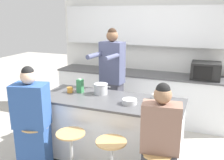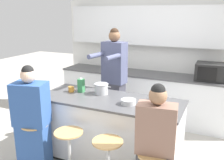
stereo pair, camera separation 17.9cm
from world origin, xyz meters
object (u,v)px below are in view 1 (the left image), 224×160
Objects in this scene: bar_stool_center_left at (72,156)px; potted_plant at (106,64)px; microwave at (206,71)px; person_wrapped_blanket at (32,124)px; juice_carton at (80,86)px; person_seated_near at (160,152)px; kitchen_island at (110,129)px; fruit_bowl at (159,97)px; cooking_pot at (101,89)px; bar_stool_leftmost at (36,147)px; person_cooking at (112,85)px; coffee_cup_near at (70,90)px.

potted_plant is at bearing 101.88° from bar_stool_center_left.
person_wrapped_blanket is at bearing -132.10° from microwave.
person_wrapped_blanket is at bearing -112.14° from juice_carton.
microwave is 2.12× the size of potted_plant.
person_wrapped_blanket reaches higher than person_seated_near.
potted_plant is (-0.47, 2.24, 0.71)m from bar_stool_center_left.
kitchen_island is at bearing 134.88° from person_seated_near.
person_wrapped_blanket is at bearing -178.98° from bar_stool_center_left.
fruit_bowl reaches higher than bar_stool_center_left.
cooking_pot is 0.84m from fruit_bowl.
potted_plant reaches higher than bar_stool_leftmost.
person_cooking is (-0.23, 0.67, 0.45)m from kitchen_island.
person_cooking is 0.75m from coffee_cup_near.
bar_stool_center_left is 3.08× the size of juice_carton.
person_cooking reaches higher than person_seated_near.
potted_plant is at bearing 134.24° from fruit_bowl.
person_seated_near is 2.77m from potted_plant.
person_seated_near is 7.25× the size of fruit_bowl.
bar_stool_center_left is 2.74m from microwave.
bar_stool_leftmost is 0.53m from bar_stool_center_left.
juice_carton is at bearing 22.12° from coffee_cup_near.
microwave reaches higher than fruit_bowl.
coffee_cup_near is 1.57m from potted_plant.
microwave is (1.18, 1.59, 0.62)m from kitchen_island.
potted_plant is at bearing 88.42° from bar_stool_leftmost.
kitchen_island is 1.06m from person_wrapped_blanket.
bar_stool_center_left is 5.75× the size of coffee_cup_near.
juice_carton is at bearing -172.15° from cooking_pot.
coffee_cup_near is 0.54× the size of juice_carton.
person_cooking reaches higher than microwave.
person_cooking reaches higher than bar_stool_leftmost.
person_wrapped_blanket reaches higher than bar_stool_leftmost.
cooking_pot reaches higher than coffee_cup_near.
person_wrapped_blanket is 2.93× the size of microwave.
person_cooking is at bearing 88.33° from bar_stool_center_left.
kitchen_island is 10.34× the size of fruit_bowl.
cooking_pot is at bearing 12.46° from coffee_cup_near.
bar_stool_center_left is at bearing -123.30° from microwave.
bar_stool_leftmost is (-0.80, -0.62, -0.12)m from kitchen_island.
person_wrapped_blanket is (-0.59, -1.30, -0.24)m from person_cooking.
bar_stool_leftmost is 0.36× the size of person_cooking.
kitchen_island reaches higher than bar_stool_leftmost.
cooking_pot is 1.52× the size of fruit_bowl.
coffee_cup_near is at bearing -157.88° from juice_carton.
person_cooking reaches higher than person_wrapped_blanket.
cooking_pot is at bearing -69.91° from potted_plant.
cooking_pot is at bearing -79.76° from person_cooking.
kitchen_island is 4.06× the size of microwave.
potted_plant is (-0.74, 1.62, 0.59)m from kitchen_island.
cooking_pot is 0.60× the size of microwave.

